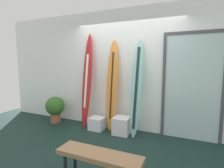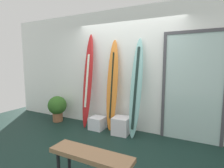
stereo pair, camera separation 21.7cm
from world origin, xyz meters
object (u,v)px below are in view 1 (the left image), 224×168
Objects in this scene: surfboard_crimson at (87,81)px; glass_door at (192,85)px; surfboard_sunset at (112,86)px; surfboard_seafoam at (137,87)px; display_block_center at (122,125)px; bench at (99,158)px; display_block_left at (97,123)px; potted_plant at (55,107)px.

glass_door is (2.32, 0.23, 0.01)m from surfboard_crimson.
surfboard_crimson is 1.08× the size of surfboard_sunset.
surfboard_seafoam is 5.55× the size of display_block_center.
glass_door is at bearing 63.32° from bench.
display_block_left is at bearing 119.40° from bench.
surfboard_crimson is 1.25m from surfboard_seafoam.
bench reaches higher than display_block_left.
potted_plant is at bearing -174.27° from glass_door.
display_block_center is at bearing 0.12° from potted_plant.
bench is (0.05, -1.79, -0.64)m from surfboard_seafoam.
surfboard_crimson is at bearing -174.33° from glass_door.
glass_door is 3.19× the size of potted_plant.
surfboard_sunset is 1.70m from glass_door.
surfboard_seafoam is 0.96× the size of glass_door.
surfboard_seafoam is at bearing -0.91° from surfboard_crimson.
display_block_center is at bearing -5.61° from surfboard_crimson.
potted_plant is 0.63× the size of bench.
glass_door is 3.35m from potted_plant.
glass_door is at bearing 5.46° from surfboard_sunset.
surfboard_sunset is at bearing 152.18° from display_block_center.
display_block_left is at bearing -14.48° from surfboard_crimson.
display_block_center is at bearing -166.67° from surfboard_seafoam.
display_block_left is 1.28m from potted_plant.
surfboard_crimson is at bearing 165.52° from display_block_left.
display_block_left is at bearing -176.19° from surfboard_seafoam.
glass_door is at bearing 8.86° from display_block_left.
surfboard_crimson reaches higher than display_block_center.
display_block_left is at bearing -171.14° from glass_door.
potted_plant reaches higher than display_block_left.
surfboard_crimson is 0.64m from surfboard_sunset.
display_block_left is (-0.93, -0.06, -0.91)m from surfboard_seafoam.
potted_plant is at bearing -179.88° from display_block_center.
bench is at bearing -70.71° from surfboard_sunset.
potted_plant reaches higher than display_block_center.
bench is (-1.03, -2.04, -0.72)m from glass_door.
glass_door reaches higher than surfboard_seafoam.
bench is at bearing -54.52° from surfboard_crimson.
surfboard_crimson reaches higher than glass_door.
surfboard_seafoam is 0.92m from display_block_center.
surfboard_crimson is 2.07× the size of bench.
surfboard_sunset reaches higher than display_block_left.
surfboard_sunset is 6.15× the size of display_block_left.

